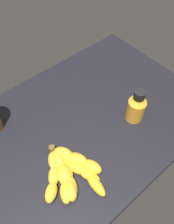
% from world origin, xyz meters
% --- Properties ---
extents(ground_plane, '(0.95, 0.62, 0.03)m').
position_xyz_m(ground_plane, '(0.00, 0.00, -0.02)').
color(ground_plane, black).
extents(banana_bunch, '(0.20, 0.23, 0.04)m').
position_xyz_m(banana_bunch, '(0.14, 0.12, 0.02)').
color(banana_bunch, gold).
rests_on(banana_bunch, ground_plane).
extents(honey_bottle, '(0.06, 0.06, 0.14)m').
position_xyz_m(honey_bottle, '(-0.17, 0.11, 0.06)').
color(honey_bottle, orange).
rests_on(honey_bottle, ground_plane).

